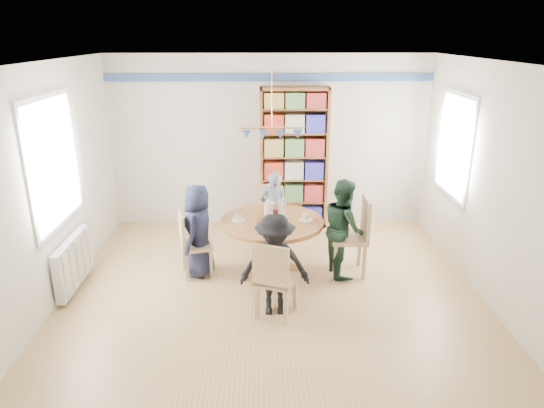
{
  "coord_description": "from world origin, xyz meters",
  "views": [
    {
      "loc": [
        -0.1,
        -5.06,
        2.98
      ],
      "look_at": [
        0.0,
        0.4,
        1.05
      ],
      "focal_mm": 32.0,
      "sensor_mm": 36.0,
      "label": 1
    }
  ],
  "objects_px": {
    "person_right": "(343,227)",
    "bookshelf": "(294,160)",
    "chair_far": "(268,211)",
    "person_near": "(275,265)",
    "dining_table": "(272,234)",
    "person_far": "(273,209)",
    "chair_right": "(356,232)",
    "radiator": "(74,262)",
    "chair_near": "(274,277)",
    "person_left": "(199,230)",
    "chair_left": "(191,241)"
  },
  "relations": [
    {
      "from": "chair_near",
      "to": "person_left",
      "type": "relative_size",
      "value": 0.76
    },
    {
      "from": "chair_right",
      "to": "chair_far",
      "type": "relative_size",
      "value": 1.19
    },
    {
      "from": "chair_left",
      "to": "person_far",
      "type": "xyz_separation_m",
      "value": [
        1.08,
        0.92,
        0.09
      ]
    },
    {
      "from": "person_right",
      "to": "person_far",
      "type": "distance_m",
      "value": 1.25
    },
    {
      "from": "dining_table",
      "to": "person_right",
      "type": "xyz_separation_m",
      "value": [
        0.91,
        0.02,
        0.08
      ]
    },
    {
      "from": "chair_left",
      "to": "person_far",
      "type": "height_order",
      "value": "person_far"
    },
    {
      "from": "chair_far",
      "to": "person_near",
      "type": "distance_m",
      "value": 2.01
    },
    {
      "from": "person_far",
      "to": "chair_right",
      "type": "bearing_deg",
      "value": 130.25
    },
    {
      "from": "radiator",
      "to": "chair_left",
      "type": "bearing_deg",
      "value": 12.96
    },
    {
      "from": "person_left",
      "to": "person_right",
      "type": "bearing_deg",
      "value": 101.61
    },
    {
      "from": "radiator",
      "to": "chair_right",
      "type": "relative_size",
      "value": 0.97
    },
    {
      "from": "bookshelf",
      "to": "person_right",
      "type": "bearing_deg",
      "value": -72.33
    },
    {
      "from": "chair_right",
      "to": "person_far",
      "type": "xyz_separation_m",
      "value": [
        -1.04,
        0.88,
        -0.0
      ]
    },
    {
      "from": "chair_left",
      "to": "person_right",
      "type": "xyz_separation_m",
      "value": [
        1.95,
        0.03,
        0.16
      ]
    },
    {
      "from": "chair_right",
      "to": "person_far",
      "type": "height_order",
      "value": "person_far"
    },
    {
      "from": "person_right",
      "to": "person_far",
      "type": "bearing_deg",
      "value": 36.57
    },
    {
      "from": "chair_near",
      "to": "person_far",
      "type": "bearing_deg",
      "value": 88.93
    },
    {
      "from": "person_left",
      "to": "person_far",
      "type": "xyz_separation_m",
      "value": [
        0.97,
        0.87,
        -0.04
      ]
    },
    {
      "from": "person_near",
      "to": "dining_table",
      "type": "bearing_deg",
      "value": 90.81
    },
    {
      "from": "dining_table",
      "to": "chair_right",
      "type": "xyz_separation_m",
      "value": [
        1.07,
        0.02,
        0.01
      ]
    },
    {
      "from": "person_near",
      "to": "radiator",
      "type": "bearing_deg",
      "value": 166.28
    },
    {
      "from": "bookshelf",
      "to": "radiator",
      "type": "bearing_deg",
      "value": -143.87
    },
    {
      "from": "person_right",
      "to": "chair_far",
      "type": "bearing_deg",
      "value": 34.11
    },
    {
      "from": "person_left",
      "to": "person_near",
      "type": "relative_size",
      "value": 1.03
    },
    {
      "from": "chair_right",
      "to": "chair_far",
      "type": "distance_m",
      "value": 1.53
    },
    {
      "from": "chair_left",
      "to": "chair_far",
      "type": "relative_size",
      "value": 0.99
    },
    {
      "from": "chair_near",
      "to": "person_near",
      "type": "relative_size",
      "value": 0.78
    },
    {
      "from": "chair_near",
      "to": "person_near",
      "type": "xyz_separation_m",
      "value": [
        0.01,
        0.11,
        0.08
      ]
    },
    {
      "from": "person_right",
      "to": "person_near",
      "type": "xyz_separation_m",
      "value": [
        -0.9,
        -0.95,
        -0.05
      ]
    },
    {
      "from": "radiator",
      "to": "chair_right",
      "type": "distance_m",
      "value": 3.52
    },
    {
      "from": "chair_left",
      "to": "chair_far",
      "type": "distance_m",
      "value": 1.48
    },
    {
      "from": "dining_table",
      "to": "chair_near",
      "type": "xyz_separation_m",
      "value": [
        0.0,
        -1.05,
        -0.05
      ]
    },
    {
      "from": "chair_left",
      "to": "chair_right",
      "type": "distance_m",
      "value": 2.12
    },
    {
      "from": "bookshelf",
      "to": "chair_right",
      "type": "bearing_deg",
      "value": -67.45
    },
    {
      "from": "radiator",
      "to": "dining_table",
      "type": "relative_size",
      "value": 0.77
    },
    {
      "from": "chair_far",
      "to": "person_far",
      "type": "height_order",
      "value": "person_far"
    },
    {
      "from": "dining_table",
      "to": "bookshelf",
      "type": "distance_m",
      "value": 1.83
    },
    {
      "from": "chair_far",
      "to": "person_near",
      "type": "relative_size",
      "value": 0.74
    },
    {
      "from": "bookshelf",
      "to": "chair_far",
      "type": "bearing_deg",
      "value": -123.17
    },
    {
      "from": "person_right",
      "to": "bookshelf",
      "type": "bearing_deg",
      "value": 9.54
    },
    {
      "from": "chair_far",
      "to": "person_left",
      "type": "height_order",
      "value": "person_left"
    },
    {
      "from": "chair_near",
      "to": "dining_table",
      "type": "bearing_deg",
      "value": 90.0
    },
    {
      "from": "dining_table",
      "to": "chair_far",
      "type": "xyz_separation_m",
      "value": [
        -0.04,
        1.07,
        -0.08
      ]
    },
    {
      "from": "chair_right",
      "to": "chair_near",
      "type": "xyz_separation_m",
      "value": [
        -1.07,
        -1.07,
        -0.06
      ]
    },
    {
      "from": "person_far",
      "to": "person_near",
      "type": "xyz_separation_m",
      "value": [
        -0.03,
        -1.84,
        0.02
      ]
    },
    {
      "from": "person_far",
      "to": "chair_near",
      "type": "bearing_deg",
      "value": 79.52
    },
    {
      "from": "chair_far",
      "to": "person_left",
      "type": "xyz_separation_m",
      "value": [
        -0.89,
        -1.04,
        0.13
      ]
    },
    {
      "from": "radiator",
      "to": "person_far",
      "type": "distance_m",
      "value": 2.76
    },
    {
      "from": "dining_table",
      "to": "chair_far",
      "type": "distance_m",
      "value": 1.08
    },
    {
      "from": "radiator",
      "to": "person_left",
      "type": "distance_m",
      "value": 1.55
    }
  ]
}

